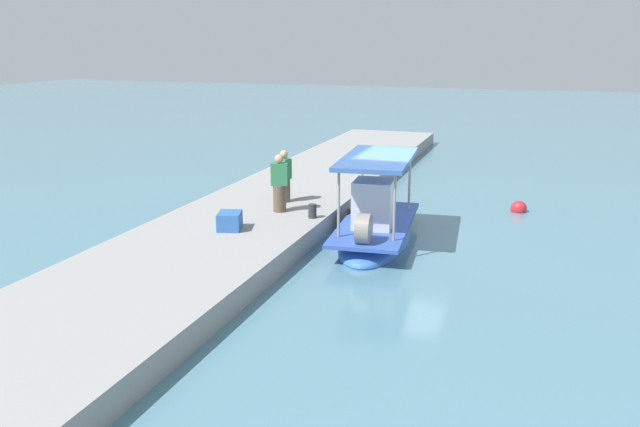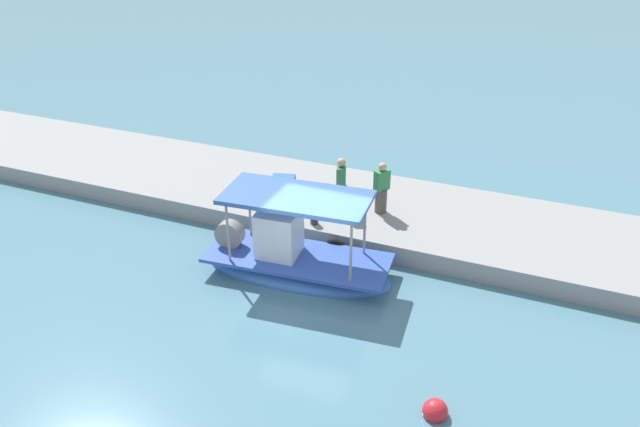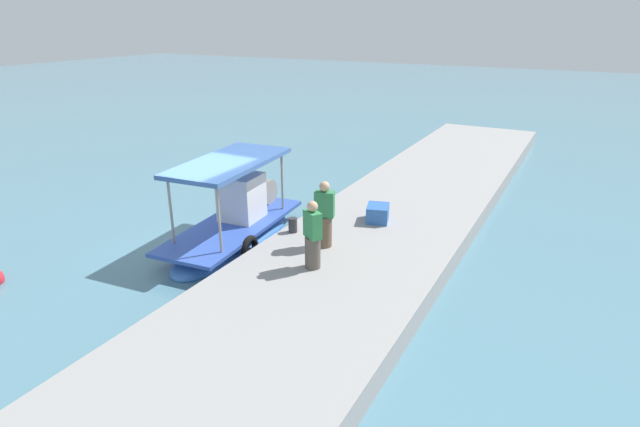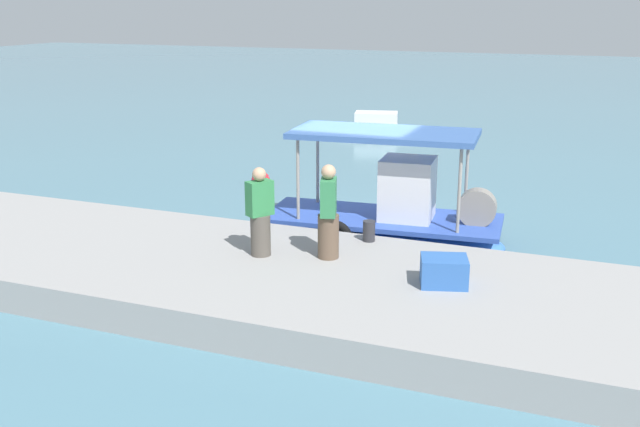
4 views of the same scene
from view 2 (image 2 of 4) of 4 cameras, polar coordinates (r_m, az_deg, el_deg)
The scene contains 8 objects.
ground_plane at distance 16.85m, azimuth -0.67°, elevation -7.09°, with size 120.00×120.00×0.00m, color teal.
dock_quay at distance 20.23m, azimuth 4.21°, elevation 0.30°, with size 36.00×4.61×0.58m, color #969492.
main_fishing_boat at distance 17.38m, azimuth -2.36°, elevation -4.19°, with size 5.43×2.36×2.78m.
fisherman_near_bollard at distance 19.27m, azimuth 1.92°, elevation 2.45°, with size 0.48×0.55×1.73m.
fisherman_by_crate at distance 19.22m, azimuth 5.61°, elevation 2.14°, with size 0.50×0.53×1.64m.
mooring_bollard at distance 18.69m, azimuth -0.52°, elevation -0.39°, with size 0.24×0.24×0.40m, color #2D2D33.
cargo_crate at distance 20.76m, azimuth -3.35°, elevation 2.73°, with size 0.75×0.60×0.47m, color #2F61AF.
marker_buoy at distance 13.65m, azimuth 10.42°, elevation -17.25°, with size 0.53×0.53×0.53m.
Camera 2 is at (-5.43, 12.64, 9.73)m, focal length 35.19 mm.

